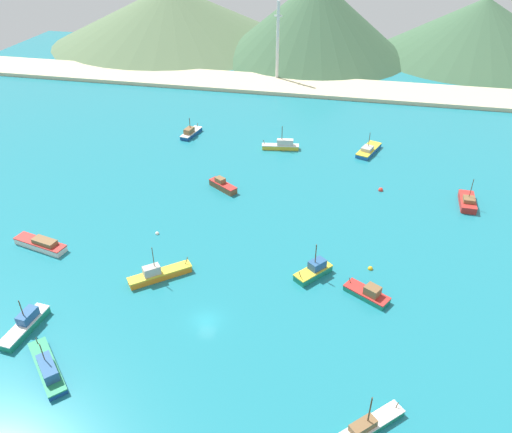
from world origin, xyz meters
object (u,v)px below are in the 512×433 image
object	(u,v)px
radio_tower	(278,41)
fishing_boat_0	(368,293)
fishing_boat_7	(368,426)
fishing_boat_10	(368,150)
buoy_1	(157,233)
fishing_boat_8	(25,325)
fishing_boat_4	(223,185)
fishing_boat_1	(467,202)
fishing_boat_5	(314,271)
buoy_2	(370,269)
fishing_boat_3	(191,133)
fishing_boat_9	(159,274)
fishing_boat_2	(282,145)
fishing_boat_11	(47,368)
fishing_boat_6	(41,244)
buoy_0	(381,190)

from	to	relation	value
radio_tower	fishing_boat_0	bearing A→B (deg)	-72.40
fishing_boat_7	fishing_boat_10	world-z (taller)	fishing_boat_7
buoy_1	fishing_boat_8	bearing A→B (deg)	-109.65
fishing_boat_4	fishing_boat_7	distance (m)	62.94
fishing_boat_4	radio_tower	xyz separation A→B (m)	(-1.60, 77.88, 12.51)
fishing_boat_1	buoy_1	world-z (taller)	fishing_boat_1
fishing_boat_4	buoy_1	world-z (taller)	fishing_boat_4
fishing_boat_4	radio_tower	bearing A→B (deg)	91.17
fishing_boat_5	radio_tower	xyz separation A→B (m)	(-24.80, 103.52, 12.38)
fishing_boat_1	fishing_boat_10	bearing A→B (deg)	134.25
buoy_1	fishing_boat_4	bearing A→B (deg)	68.24
fishing_boat_7	buoy_2	distance (m)	31.70
fishing_boat_3	fishing_boat_9	distance (m)	59.88
fishing_boat_9	buoy_1	xyz separation A→B (m)	(-5.22, 12.34, -0.81)
buoy_1	buoy_2	size ratio (longest dim) A/B	0.88
fishing_boat_4	fishing_boat_7	bearing A→B (deg)	-58.36
fishing_boat_8	buoy_2	bearing A→B (deg)	26.75
fishing_boat_3	fishing_boat_7	xyz separation A→B (m)	(49.18, -80.01, -0.17)
fishing_boat_2	buoy_2	world-z (taller)	fishing_boat_2
fishing_boat_5	fishing_boat_11	xyz separation A→B (m)	(-33.26, -28.27, -0.12)
fishing_boat_7	buoy_1	xyz separation A→B (m)	(-40.82, 34.03, -0.56)
fishing_boat_11	buoy_2	size ratio (longest dim) A/B	11.37
fishing_boat_3	fishing_boat_11	xyz separation A→B (m)	(6.11, -80.35, 0.06)
fishing_boat_11	buoy_1	distance (m)	34.45
fishing_boat_10	fishing_boat_11	distance (m)	89.66
fishing_boat_8	fishing_boat_2	bearing A→B (deg)	68.98
fishing_boat_4	fishing_boat_11	size ratio (longest dim) A/B	0.75
buoy_2	fishing_boat_1	bearing A→B (deg)	53.24
fishing_boat_6	fishing_boat_0	bearing A→B (deg)	-1.08
fishing_boat_3	fishing_boat_9	bearing A→B (deg)	-76.89
fishing_boat_3	buoy_0	distance (m)	54.28
fishing_boat_0	fishing_boat_1	xyz separation A→B (m)	(19.78, 33.45, 0.03)
buoy_0	buoy_1	distance (m)	49.61
fishing_boat_10	fishing_boat_11	xyz separation A→B (m)	(-41.27, -79.60, 0.22)
fishing_boat_0	fishing_boat_7	distance (m)	24.31
fishing_boat_11	fishing_boat_10	bearing A→B (deg)	62.60
fishing_boat_2	fishing_boat_8	xyz separation A→B (m)	(-27.08, -70.46, -0.04)
fishing_boat_1	fishing_boat_11	xyz separation A→B (m)	(-62.22, -58.09, 0.07)
fishing_boat_1	fishing_boat_7	size ratio (longest dim) A/B	0.92
fishing_boat_3	fishing_boat_10	bearing A→B (deg)	-0.90
buoy_1	buoy_2	world-z (taller)	buoy_2
fishing_boat_0	radio_tower	xyz separation A→B (m)	(-33.99, 107.16, 12.59)
fishing_boat_4	buoy_0	size ratio (longest dim) A/B	6.89
fishing_boat_9	buoy_0	xyz separation A→B (m)	(36.94, 38.49, -0.75)
fishing_boat_1	fishing_boat_11	bearing A→B (deg)	-136.97
fishing_boat_3	fishing_boat_9	size ratio (longest dim) A/B	0.87
fishing_boat_0	buoy_0	bearing A→B (deg)	86.86
fishing_boat_2	fishing_boat_1	bearing A→B (deg)	-23.92
fishing_boat_8	fishing_boat_9	xyz separation A→B (m)	(15.13, 15.41, -0.03)
fishing_boat_9	fishing_boat_11	bearing A→B (deg)	-108.74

